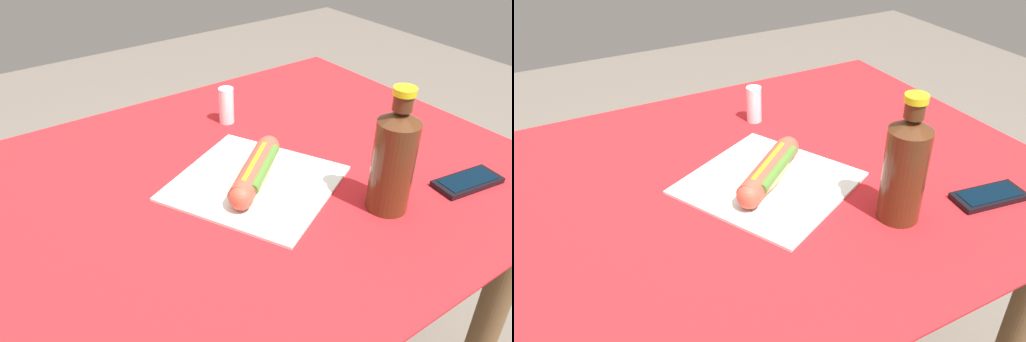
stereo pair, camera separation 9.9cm
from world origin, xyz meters
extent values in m
cylinder|color=brown|center=(-0.47, -0.35, 0.36)|extent=(0.07, 0.07, 0.71)
cylinder|color=brown|center=(0.47, -0.35, 0.36)|extent=(0.07, 0.07, 0.71)
cylinder|color=brown|center=(-0.47, 0.35, 0.36)|extent=(0.07, 0.07, 0.71)
cube|color=brown|center=(0.00, 0.00, 0.73)|extent=(1.11, 0.85, 0.03)
cube|color=red|center=(0.00, 0.00, 0.75)|extent=(1.17, 0.91, 0.00)
cube|color=white|center=(0.00, 0.03, 0.75)|extent=(0.39, 0.39, 0.01)
ellipsoid|color=#E5BC75|center=(0.00, 0.03, 0.77)|extent=(0.18, 0.16, 0.04)
cylinder|color=#BC4C38|center=(0.00, 0.03, 0.78)|extent=(0.18, 0.16, 0.05)
sphere|color=#BC4C38|center=(0.07, 0.09, 0.78)|extent=(0.05, 0.05, 0.05)
sphere|color=#BC4C38|center=(-0.08, -0.03, 0.78)|extent=(0.05, 0.05, 0.05)
cube|color=yellow|center=(0.00, 0.03, 0.80)|extent=(0.12, 0.10, 0.00)
cylinder|color=#4C7A2D|center=(-0.01, 0.04, 0.79)|extent=(0.13, 0.11, 0.02)
cube|color=black|center=(-0.34, 0.27, 0.75)|extent=(0.15, 0.08, 0.01)
cube|color=black|center=(-0.34, 0.27, 0.76)|extent=(0.12, 0.07, 0.00)
cylinder|color=#4C2814|center=(-0.16, 0.23, 0.84)|extent=(0.08, 0.08, 0.18)
cone|color=#4C2814|center=(-0.16, 0.23, 0.93)|extent=(0.08, 0.08, 0.02)
cylinder|color=#4C2814|center=(-0.16, 0.23, 0.96)|extent=(0.03, 0.03, 0.03)
cylinder|color=yellow|center=(-0.16, 0.23, 0.98)|extent=(0.04, 0.04, 0.01)
cylinder|color=silver|center=(-0.10, -0.23, 0.79)|extent=(0.04, 0.04, 0.09)
camera|label=1|loc=(0.48, 0.71, 1.31)|focal=35.68mm
camera|label=2|loc=(0.40, 0.76, 1.31)|focal=35.68mm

